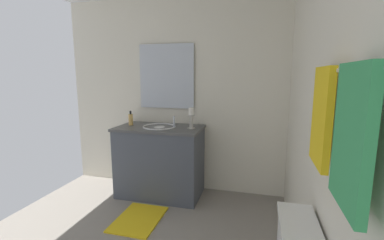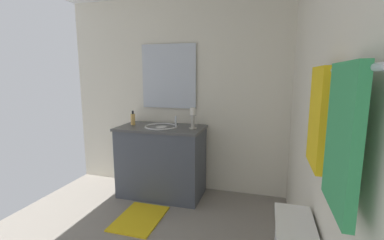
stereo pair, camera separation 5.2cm
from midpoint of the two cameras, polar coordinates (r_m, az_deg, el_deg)
wall_back at (r=1.77m, az=24.93°, el=0.41°), size 3.04×0.04×2.45m
wall_left at (r=3.44m, az=-4.46°, el=5.33°), size 0.04×2.89×2.45m
vanity_cabinet at (r=3.32m, az=-7.40°, el=-8.82°), size 0.58×1.05×0.87m
sink_basin at (r=3.22m, az=-7.53°, el=-2.16°), size 0.40×0.40×0.24m
mirror at (r=3.42m, az=-5.99°, el=9.38°), size 0.02×0.72×0.81m
candle_holder_tall at (r=3.06m, az=-0.64°, el=0.48°), size 0.09×0.09×0.25m
soap_bottle at (r=3.38m, az=-13.57°, el=0.15°), size 0.06×0.06×0.18m
towel_bar at (r=1.09m, az=28.91°, el=9.44°), size 0.82×0.02×0.02m
towel_near_vanity at (r=1.30m, az=25.25°, el=0.59°), size 0.28×0.03×0.44m
towel_center at (r=0.90m, az=29.89°, el=-3.34°), size 0.28×0.03×0.44m
bath_mat at (r=2.98m, az=-12.01°, el=-20.25°), size 0.60×0.44×0.02m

